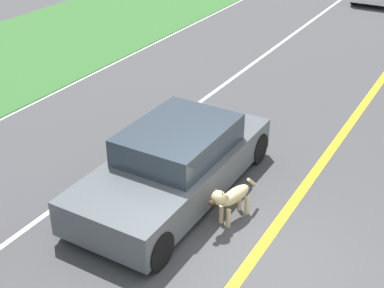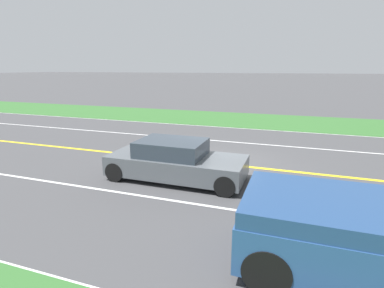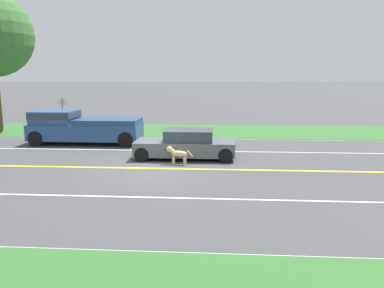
{
  "view_description": "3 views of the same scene",
  "coord_description": "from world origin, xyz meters",
  "px_view_note": "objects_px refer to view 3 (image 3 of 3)",
  "views": [
    {
      "loc": [
        -2.35,
        5.68,
        5.44
      ],
      "look_at": [
        1.54,
        -0.96,
        1.17
      ],
      "focal_mm": 50.0,
      "sensor_mm": 36.0,
      "label": 1
    },
    {
      "loc": [
        10.32,
        2.38,
        3.46
      ],
      "look_at": [
        2.06,
        -0.51,
        1.23
      ],
      "focal_mm": 28.0,
      "sensor_mm": 36.0,
      "label": 2
    },
    {
      "loc": [
        -14.06,
        -2.45,
        3.59
      ],
      "look_at": [
        1.13,
        -1.42,
        0.78
      ],
      "focal_mm": 35.0,
      "sensor_mm": 36.0,
      "label": 3
    }
  ],
  "objects_px": {
    "ego_car": "(186,145)",
    "street_sign": "(63,111)",
    "dog": "(177,153)",
    "pickup_truck": "(81,127)"
  },
  "relations": [
    {
      "from": "ego_car",
      "to": "street_sign",
      "type": "distance_m",
      "value": 10.46
    },
    {
      "from": "street_sign",
      "to": "dog",
      "type": "bearing_deg",
      "value": -134.23
    },
    {
      "from": "pickup_truck",
      "to": "street_sign",
      "type": "relative_size",
      "value": 2.59
    },
    {
      "from": "dog",
      "to": "pickup_truck",
      "type": "distance_m",
      "value": 7.16
    },
    {
      "from": "pickup_truck",
      "to": "street_sign",
      "type": "distance_m",
      "value": 4.02
    },
    {
      "from": "ego_car",
      "to": "street_sign",
      "type": "height_order",
      "value": "street_sign"
    },
    {
      "from": "ego_car",
      "to": "dog",
      "type": "xyz_separation_m",
      "value": [
        -1.23,
        0.27,
        -0.13
      ]
    },
    {
      "from": "dog",
      "to": "street_sign",
      "type": "relative_size",
      "value": 0.54
    },
    {
      "from": "dog",
      "to": "street_sign",
      "type": "bearing_deg",
      "value": 58.39
    },
    {
      "from": "dog",
      "to": "pickup_truck",
      "type": "bearing_deg",
      "value": 63.96
    }
  ]
}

